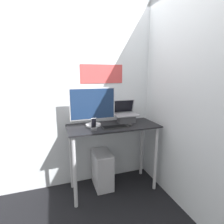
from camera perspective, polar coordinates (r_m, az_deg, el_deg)
ground_plane at (r=2.51m, az=2.43°, el=-26.58°), size 12.00×12.00×0.00m
wall_back at (r=2.53m, az=-2.11°, el=6.00°), size 6.00×0.06×2.60m
wall_side_right at (r=2.31m, az=18.68°, el=4.79°), size 0.05×6.00×2.60m
desk at (r=2.35m, az=0.36°, el=-8.65°), size 1.19×0.50×0.92m
laptop at (r=2.43m, az=4.50°, el=-1.34°), size 0.33×0.26×0.30m
monitor at (r=2.24m, az=-6.27°, el=1.61°), size 0.58×0.20×0.49m
keyboard at (r=2.19m, az=0.96°, el=-4.93°), size 0.32×0.13×0.02m
mouse at (r=2.27m, az=5.95°, el=-4.20°), size 0.04×0.06×0.03m
cell_phone at (r=2.10m, az=-5.96°, el=-4.83°), size 0.08×0.08×0.15m
computer_tower at (r=2.60m, az=-3.17°, el=-18.22°), size 0.24×0.38×0.51m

